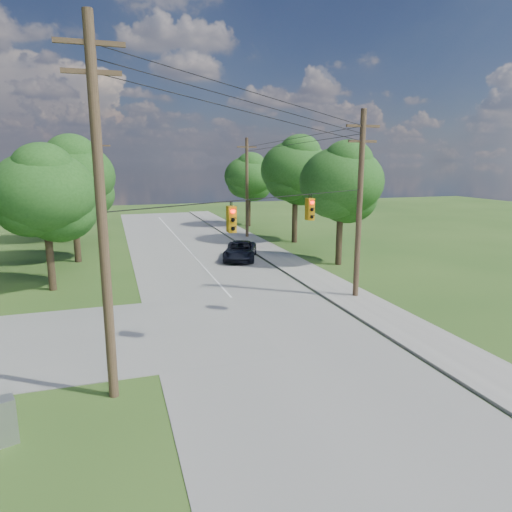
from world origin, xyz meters
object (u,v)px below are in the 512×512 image
object	(u,v)px
control_cabinet	(1,422)
car_main_north	(240,251)
pole_north_w	(102,190)
pole_sw	(101,212)
pole_north_e	(247,187)
pole_ne	(360,203)

from	to	relation	value
control_cabinet	car_main_north	bearing A→B (deg)	39.24
car_main_north	pole_north_w	bearing A→B (deg)	156.20
pole_sw	pole_north_e	size ratio (longest dim) A/B	1.20
pole_north_e	pole_sw	bearing A→B (deg)	-114.52
pole_ne	car_main_north	size ratio (longest dim) A/B	2.04
pole_north_w	control_cabinet	bearing A→B (deg)	-94.71
pole_ne	pole_north_e	xyz separation A→B (m)	(-0.00, 22.00, -0.34)
pole_north_w	pole_north_e	bearing A→B (deg)	0.00
control_cabinet	pole_sw	bearing A→B (deg)	11.78
pole_ne	car_main_north	world-z (taller)	pole_ne
pole_ne	pole_north_w	size ratio (longest dim) A/B	1.05
pole_sw	car_main_north	distance (m)	22.54
pole_sw	control_cabinet	size ratio (longest dim) A/B	8.96
pole_ne	car_main_north	distance (m)	13.28
pole_sw	pole_ne	bearing A→B (deg)	29.38
car_main_north	control_cabinet	distance (m)	24.90
pole_ne	control_cabinet	bearing A→B (deg)	-150.26
pole_north_w	car_main_north	xyz separation A→B (m)	(10.31, -10.11, -4.39)
control_cabinet	pole_north_e	bearing A→B (deg)	42.75
pole_north_e	control_cabinet	bearing A→B (deg)	-117.69
pole_sw	control_cabinet	xyz separation A→B (m)	(-2.99, -1.82, -5.56)
pole_ne	control_cabinet	size ratio (longest dim) A/B	7.84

